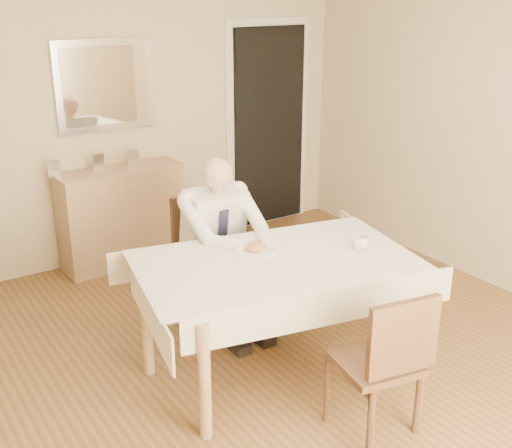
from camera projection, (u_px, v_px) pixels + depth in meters
room at (291, 184)px, 3.58m from camera, size 5.00×5.02×2.60m
doorway at (268, 128)px, 6.41m from camera, size 0.96×0.07×2.10m
mirror at (105, 85)px, 5.36m from camera, size 0.86×0.04×0.76m
dining_table at (275, 272)px, 3.97m from camera, size 1.91×1.35×0.75m
chair_far at (206, 249)px, 4.72m from camera, size 0.45×0.45×0.92m
chair_near at (386, 358)px, 3.40m from camera, size 0.48×0.48×0.87m
seated_man at (226, 239)px, 4.43m from camera, size 0.48×0.72×1.24m
plate at (255, 250)px, 4.07m from camera, size 0.26×0.26×0.02m
food at (255, 247)px, 4.06m from camera, size 0.14×0.14×0.06m
knife at (266, 250)px, 4.03m from camera, size 0.01×0.13×0.01m
fork at (255, 252)px, 3.99m from camera, size 0.01×0.13×0.01m
coffee_mug at (360, 243)px, 4.09m from camera, size 0.14×0.14×0.09m
sideboard at (122, 216)px, 5.64m from camera, size 1.09×0.41×0.86m
photo_frame_left at (54, 169)px, 5.21m from camera, size 0.10×0.02×0.14m
photo_frame_center at (98, 162)px, 5.41m from camera, size 0.10×0.02×0.14m
photo_frame_right at (133, 158)px, 5.55m from camera, size 0.10×0.02×0.14m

